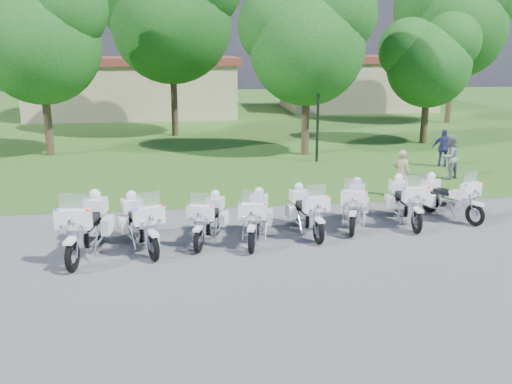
{
  "coord_description": "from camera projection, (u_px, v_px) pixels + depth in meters",
  "views": [
    {
      "loc": [
        -2.76,
        -14.19,
        4.98
      ],
      "look_at": [
        -0.74,
        1.2,
        0.95
      ],
      "focal_mm": 40.0,
      "sensor_mm": 36.0,
      "label": 1
    }
  ],
  "objects": [
    {
      "name": "motorcycle_7",
      "position": [
        449.0,
        197.0,
        16.75
      ],
      "size": [
        1.33,
        2.1,
        1.52
      ],
      "rotation": [
        0.0,
        0.0,
        3.57
      ],
      "color": "black",
      "rests_on": "ground"
    },
    {
      "name": "tree_0",
      "position": [
        39.0,
        32.0,
        25.04
      ],
      "size": [
        6.23,
        5.32,
        8.31
      ],
      "color": "#38281C",
      "rests_on": "ground"
    },
    {
      "name": "motorcycle_4",
      "position": [
        307.0,
        210.0,
        15.39
      ],
      "size": [
        0.9,
        2.25,
        1.51
      ],
      "rotation": [
        0.0,
        0.0,
        3.26
      ],
      "color": "black",
      "rests_on": "ground"
    },
    {
      "name": "motorcycle_0",
      "position": [
        86.0,
        226.0,
        13.75
      ],
      "size": [
        1.11,
        2.6,
        1.76
      ],
      "rotation": [
        0.0,
        0.0,
        2.98
      ],
      "color": "black",
      "rests_on": "ground"
    },
    {
      "name": "bystander_c",
      "position": [
        444.0,
        148.0,
        23.72
      ],
      "size": [
        1.0,
        0.76,
        1.57
      ],
      "primitive_type": "imported",
      "rotation": [
        0.0,
        0.0,
        2.68
      ],
      "color": "navy",
      "rests_on": "ground"
    },
    {
      "name": "bystander_b",
      "position": [
        449.0,
        157.0,
        21.51
      ],
      "size": [
        1.02,
        0.96,
        1.68
      ],
      "primitive_type": "imported",
      "rotation": [
        0.0,
        0.0,
        -2.63
      ],
      "color": "gray",
      "rests_on": "ground"
    },
    {
      "name": "ground",
      "position": [
        289.0,
        237.0,
        15.21
      ],
      "size": [
        100.0,
        100.0,
        0.0
      ],
      "primitive_type": "plane",
      "color": "#4D4D51",
      "rests_on": "ground"
    },
    {
      "name": "bystander_a",
      "position": [
        401.0,
        173.0,
        19.0
      ],
      "size": [
        0.7,
        0.67,
        1.6
      ],
      "primitive_type": "imported",
      "rotation": [
        0.0,
        0.0,
        2.46
      ],
      "color": "tan",
      "rests_on": "ground"
    },
    {
      "name": "motorcycle_1",
      "position": [
        141.0,
        222.0,
        14.21
      ],
      "size": [
        1.3,
        2.3,
        1.62
      ],
      "rotation": [
        0.0,
        0.0,
        3.49
      ],
      "color": "black",
      "rests_on": "ground"
    },
    {
      "name": "tree_1",
      "position": [
        170.0,
        11.0,
        30.45
      ],
      "size": [
        7.61,
        6.5,
        10.15
      ],
      "color": "#38281C",
      "rests_on": "ground"
    },
    {
      "name": "motorcycle_2",
      "position": [
        209.0,
        218.0,
        14.78
      ],
      "size": [
        1.15,
        2.08,
        1.45
      ],
      "rotation": [
        0.0,
        0.0,
        2.81
      ],
      "color": "black",
      "rests_on": "ground"
    },
    {
      "name": "tree_3",
      "position": [
        428.0,
        57.0,
        28.57
      ],
      "size": [
        4.92,
        4.2,
        6.57
      ],
      "color": "#38281C",
      "rests_on": "ground"
    },
    {
      "name": "tree_4",
      "position": [
        455.0,
        18.0,
        35.73
      ],
      "size": [
        7.48,
        6.38,
        9.97
      ],
      "color": "#38281C",
      "rests_on": "ground"
    },
    {
      "name": "motorcycle_5",
      "position": [
        355.0,
        204.0,
        15.97
      ],
      "size": [
        1.24,
        2.17,
        1.52
      ],
      "rotation": [
        0.0,
        0.0,
        2.79
      ],
      "color": "black",
      "rests_on": "ground"
    },
    {
      "name": "tree_2",
      "position": [
        306.0,
        36.0,
        25.23
      ],
      "size": [
        6.05,
        5.16,
        8.06
      ],
      "color": "#38281C",
      "rests_on": "ground"
    },
    {
      "name": "building_west",
      "position": [
        135.0,
        86.0,
        40.81
      ],
      "size": [
        14.56,
        8.32,
        4.1
      ],
      "color": "tan",
      "rests_on": "ground"
    },
    {
      "name": "building_east",
      "position": [
        356.0,
        82.0,
        44.86
      ],
      "size": [
        11.44,
        7.28,
        4.1
      ],
      "color": "tan",
      "rests_on": "ground"
    },
    {
      "name": "lamp_post",
      "position": [
        318.0,
        90.0,
        24.17
      ],
      "size": [
        0.44,
        0.44,
        4.08
      ],
      "color": "black",
      "rests_on": "ground"
    },
    {
      "name": "motorcycle_3",
      "position": [
        256.0,
        217.0,
        14.76
      ],
      "size": [
        1.1,
        2.25,
        1.54
      ],
      "rotation": [
        0.0,
        0.0,
        2.9
      ],
      "color": "black",
      "rests_on": "ground"
    },
    {
      "name": "motorcycle_6",
      "position": [
        406.0,
        201.0,
        16.27
      ],
      "size": [
        0.82,
        2.33,
        1.56
      ],
      "rotation": [
        0.0,
        0.0,
        3.09
      ],
      "color": "black",
      "rests_on": "ground"
    },
    {
      "name": "grass_lawn",
      "position": [
        220.0,
        115.0,
        41.12
      ],
      "size": [
        100.0,
        48.0,
        0.01
      ],
      "primitive_type": "cube",
      "color": "#31601E",
      "rests_on": "ground"
    }
  ]
}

